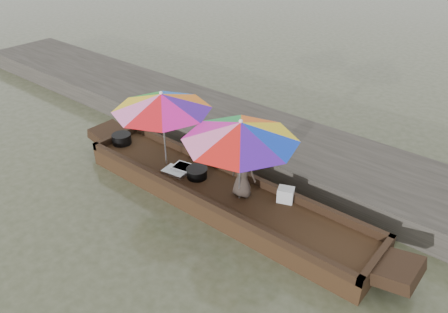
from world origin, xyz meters
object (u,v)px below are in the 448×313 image
Objects in this scene: charcoal_grill at (197,173)px; vendor at (243,172)px; cooking_pot at (122,139)px; umbrella_stern at (240,161)px; boat_hull at (221,197)px; tray_crayfish at (185,169)px; tray_scallop at (175,171)px; supply_bag at (286,195)px; umbrella_bow at (164,129)px.

charcoal_grill is 0.40× the size of vendor.
umbrella_stern is at bearing 0.54° from cooking_pot.
tray_crayfish reaches higher than boat_hull.
vendor reaches higher than tray_scallop.
supply_bag is 0.29× the size of vendor.
charcoal_grill is 1.77m from supply_bag.
umbrella_stern reaches higher than cooking_pot.
supply_bag is at bearing 33.51° from umbrella_stern.
umbrella_stern reaches higher than charcoal_grill.
umbrella_bow is 1.86m from umbrella_stern.
tray_scallop is at bearing -174.75° from umbrella_stern.
supply_bag is (1.11, 0.45, 0.30)m from boat_hull.
vendor reaches higher than tray_crayfish.
umbrella_stern reaches higher than supply_bag.
charcoal_grill is (2.17, 0.05, -0.02)m from cooking_pot.
tray_scallop is 0.24× the size of umbrella_stern.
vendor is (-0.70, -0.34, 0.35)m from supply_bag.
supply_bag is (2.15, 0.58, 0.10)m from tray_scallop.
supply_bag is 0.14× the size of umbrella_stern.
cooking_pot reaches higher than boat_hull.
supply_bag is (2.06, 0.41, 0.09)m from tray_crayfish.
cooking_pot is 0.88× the size of tray_scallop.
tray_crayfish is at bearing 176.02° from charcoal_grill.
tray_crayfish reaches higher than tray_scallop.
tray_scallop reaches higher than boat_hull.
umbrella_stern is (-0.68, -0.45, 0.65)m from supply_bag.
boat_hull is 21.59× the size of supply_bag.
charcoal_grill reaches higher than boat_hull.
supply_bag is 2.65m from umbrella_bow.
supply_bag is at bearing 11.25° from tray_crayfish.
vendor is 1.87m from umbrella_bow.
umbrella_stern reaches higher than vendor.
charcoal_grill is at bearing 178.45° from boat_hull.
vendor is at bearing 5.50° from charcoal_grill.
charcoal_grill is at bearing 19.24° from tray_scallop.
supply_bag reaches higher than tray_crayfish.
tray_scallop is at bearing -116.23° from tray_crayfish.
boat_hull is 1.24m from supply_bag.
charcoal_grill is at bearing 1.22° from cooking_pot.
tray_scallop is 0.25× the size of umbrella_bow.
charcoal_grill is at bearing -165.79° from supply_bag.
cooking_pot is at bearing -179.46° from umbrella_stern.
charcoal_grill is 1.38× the size of supply_bag.
cooking_pot reaches higher than charcoal_grill.
cooking_pot reaches higher than tray_crayfish.
umbrella_bow is at bearing 160.94° from tray_scallop.
cooking_pot is 0.88× the size of tray_crayfish.
umbrella_stern is at bearing -1.68° from tray_crayfish.
umbrella_stern is at bearing 5.25° from tray_scallop.
cooking_pot is 1.07× the size of charcoal_grill.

